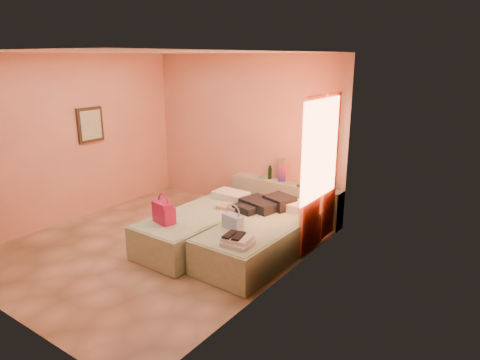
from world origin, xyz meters
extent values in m
plane|color=tan|center=(0.00, 0.00, 0.00)|extent=(4.50, 4.50, 0.00)
cube|color=tan|center=(0.00, 2.25, 1.40)|extent=(4.00, 0.02, 2.80)
cube|color=tan|center=(-2.00, 0.00, 1.40)|extent=(0.02, 4.50, 2.80)
cube|color=tan|center=(2.00, 0.00, 1.40)|extent=(0.02, 4.50, 2.80)
cube|color=white|center=(0.00, 0.00, 2.80)|extent=(4.00, 4.50, 0.02)
cube|color=#FCCB9C|center=(1.98, 1.25, 1.50)|extent=(0.02, 1.10, 1.40)
cube|color=#FF673C|center=(1.94, 1.10, 1.15)|extent=(0.05, 0.55, 2.20)
cube|color=#FF673C|center=(1.94, 1.70, 1.15)|extent=(0.05, 0.45, 2.20)
cube|color=#322516|center=(-1.97, 0.40, 1.60)|extent=(0.04, 0.50, 0.60)
cube|color=gold|center=(1.55, 2.22, 1.45)|extent=(0.25, 0.04, 0.30)
cube|color=#9AA385|center=(0.98, 2.10, 0.33)|extent=(2.05, 0.30, 0.65)
cube|color=#ADC49E|center=(0.47, 0.40, 0.25)|extent=(0.93, 2.01, 0.50)
cube|color=#ADC49E|center=(1.46, 0.54, 0.25)|extent=(0.93, 2.01, 0.50)
cylinder|color=#123318|center=(0.64, 2.13, 0.77)|extent=(0.07, 0.07, 0.23)
cube|color=#B0154B|center=(0.90, 2.12, 0.85)|extent=(0.09, 0.09, 0.40)
cylinder|color=#4D8E5E|center=(0.49, 2.09, 0.66)|extent=(0.12, 0.12, 0.03)
cube|color=#22402B|center=(1.37, 2.03, 0.67)|extent=(0.24, 0.20, 0.03)
cube|color=silver|center=(1.76, 2.08, 0.78)|extent=(0.24, 0.24, 0.26)
cube|color=#B0154B|center=(0.32, -0.17, 0.65)|extent=(0.36, 0.25, 0.31)
cube|color=tan|center=(0.71, 0.81, 0.53)|extent=(0.36, 0.32, 0.05)
cube|color=black|center=(1.18, 1.08, 0.59)|extent=(0.72, 0.72, 0.19)
cube|color=#4367A2|center=(1.24, 0.19, 0.60)|extent=(0.33, 0.20, 0.20)
cube|color=silver|center=(1.59, -0.19, 0.55)|extent=(0.37, 0.33, 0.10)
cube|color=black|center=(1.53, -0.19, 0.61)|extent=(0.23, 0.28, 0.03)
camera|label=1|loc=(4.42, -4.13, 2.75)|focal=32.00mm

